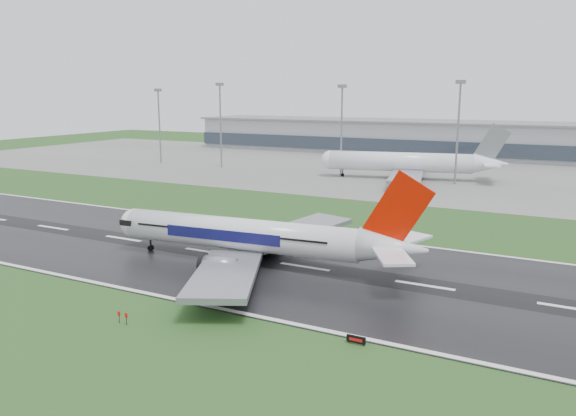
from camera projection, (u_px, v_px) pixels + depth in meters
The scene contains 11 objects.
ground at pixel (206, 252), 102.12m from camera, with size 520.00×520.00×0.00m, color #1F4519.
runway at pixel (206, 252), 102.11m from camera, with size 400.00×45.00×0.10m, color black.
apron at pixel (401, 170), 210.78m from camera, with size 400.00×130.00×0.08m, color slate.
terminal at pixel (439, 139), 261.44m from camera, with size 240.00×36.00×15.00m, color #92969D.
main_airliner at pixel (259, 217), 93.01m from camera, with size 55.44×52.80×16.37m, color white, non-canonical shape.
parked_airliner at pixel (408, 152), 186.94m from camera, with size 62.10×57.82×18.20m, color white, non-canonical shape.
runway_sign at pixel (356, 340), 64.45m from camera, with size 2.30×0.26×1.04m, color black, non-canonical shape.
floodmast_0 at pixel (160, 128), 228.69m from camera, with size 0.64×0.64×29.03m, color gray.
floodmast_1 at pixel (221, 127), 214.94m from camera, with size 0.64×0.64×31.10m, color gray.
floodmast_2 at pixel (341, 133), 192.52m from camera, with size 0.64×0.64×30.10m, color gray.
floodmast_3 at pixel (458, 135), 174.81m from camera, with size 0.64×0.64×31.17m, color gray.
Camera 1 is at (58.66, -80.45, 28.36)m, focal length 34.98 mm.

